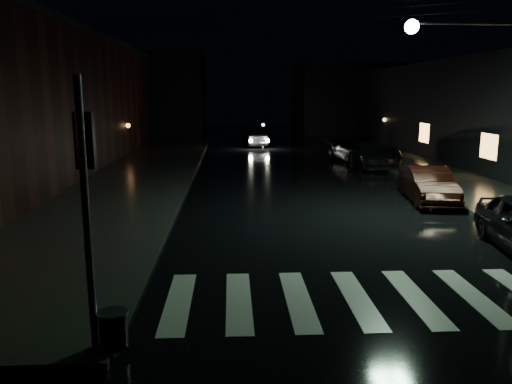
{
  "coord_description": "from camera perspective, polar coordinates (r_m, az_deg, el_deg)",
  "views": [
    {
      "loc": [
        -0.12,
        -8.87,
        4.1
      ],
      "look_at": [
        0.5,
        3.62,
        1.6
      ],
      "focal_mm": 35.0,
      "sensor_mm": 36.0,
      "label": 1
    }
  ],
  "objects": [
    {
      "name": "ground",
      "position": [
        9.77,
        -1.94,
        -13.52
      ],
      "size": [
        120.0,
        120.0,
        0.0
      ],
      "primitive_type": "plane",
      "color": "black",
      "rests_on": "ground"
    },
    {
      "name": "sidewalk_left",
      "position": [
        23.73,
        -14.67,
        1.17
      ],
      "size": [
        6.0,
        44.0,
        0.15
      ],
      "primitive_type": "cube",
      "color": "#282826",
      "rests_on": "ground"
    },
    {
      "name": "sidewalk_right",
      "position": [
        25.33,
        20.76,
        1.42
      ],
      "size": [
        4.0,
        44.0,
        0.15
      ],
      "primitive_type": "cube",
      "color": "#282826",
      "rests_on": "ground"
    },
    {
      "name": "building_far_left",
      "position": [
        54.77,
        -13.48,
        10.9
      ],
      "size": [
        14.0,
        10.0,
        8.0
      ],
      "primitive_type": "cube",
      "color": "black",
      "rests_on": "ground"
    },
    {
      "name": "building_far_right",
      "position": [
        55.69,
        12.06,
        10.45
      ],
      "size": [
        14.0,
        10.0,
        7.0
      ],
      "primitive_type": "cube",
      "color": "black",
      "rests_on": "ground"
    },
    {
      "name": "crosswalk",
      "position": [
        10.69,
        14.67,
        -11.61
      ],
      "size": [
        9.0,
        3.0,
        0.01
      ],
      "primitive_type": "cube",
      "color": "beige",
      "rests_on": "ground"
    },
    {
      "name": "signal_pole_corner",
      "position": [
        8.09,
        -17.34,
        -7.66
      ],
      "size": [
        0.68,
        0.61,
        4.2
      ],
      "color": "slate",
      "rests_on": "ground"
    },
    {
      "name": "utility_pole",
      "position": [
        18.22,
        27.18,
        11.66
      ],
      "size": [
        4.92,
        0.44,
        8.0
      ],
      "color": "black",
      "rests_on": "ground"
    },
    {
      "name": "parked_car_b",
      "position": [
        19.95,
        19.08,
        0.82
      ],
      "size": [
        1.98,
        4.3,
        1.37
      ],
      "primitive_type": "imported",
      "rotation": [
        0.0,
        0.0,
        -0.13
      ],
      "color": "black",
      "rests_on": "ground"
    },
    {
      "name": "parked_car_c",
      "position": [
        28.77,
        12.79,
        4.25
      ],
      "size": [
        2.24,
        4.97,
        1.41
      ],
      "primitive_type": "imported",
      "rotation": [
        0.0,
        0.0,
        0.05
      ],
      "color": "black",
      "rests_on": "ground"
    },
    {
      "name": "parked_car_d",
      "position": [
        29.9,
        12.19,
        4.76
      ],
      "size": [
        3.39,
        6.19,
        1.64
      ],
      "primitive_type": "imported",
      "rotation": [
        0.0,
        0.0,
        0.12
      ],
      "color": "black",
      "rests_on": "ground"
    },
    {
      "name": "oncoming_car",
      "position": [
        38.9,
        -0.16,
        6.25
      ],
      "size": [
        1.81,
        4.2,
        1.35
      ],
      "primitive_type": "imported",
      "rotation": [
        0.0,
        0.0,
        3.24
      ],
      "color": "black",
      "rests_on": "ground"
    }
  ]
}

